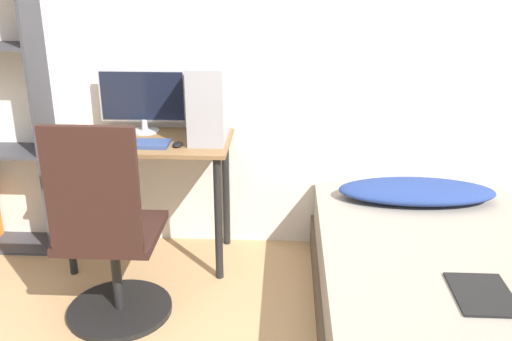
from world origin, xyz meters
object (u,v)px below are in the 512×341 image
at_px(keyboard, 137,144).
at_px(pc_tower, 209,102).
at_px(monitor, 143,99).
at_px(bed, 445,308).
at_px(office_chair, 109,248).

bearing_deg(keyboard, pc_tower, 21.78).
xyz_separation_m(monitor, pc_tower, (0.40, -0.11, 0.01)).
xyz_separation_m(bed, pc_tower, (-1.19, 0.81, 0.76)).
relative_size(office_chair, pc_tower, 2.51).
xyz_separation_m(monitor, keyboard, (0.02, -0.26, -0.19)).
distance_m(office_chair, pc_tower, 0.98).
xyz_separation_m(office_chair, keyboard, (0.03, 0.54, 0.36)).
xyz_separation_m(bed, monitor, (-1.60, 0.92, 0.75)).
height_order(monitor, pc_tower, pc_tower).
relative_size(office_chair, keyboard, 3.03).
height_order(bed, pc_tower, pc_tower).
relative_size(monitor, pc_tower, 1.19).
xyz_separation_m(office_chair, bed, (1.60, -0.12, -0.20)).
distance_m(bed, keyboard, 1.80).
height_order(bed, keyboard, keyboard).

